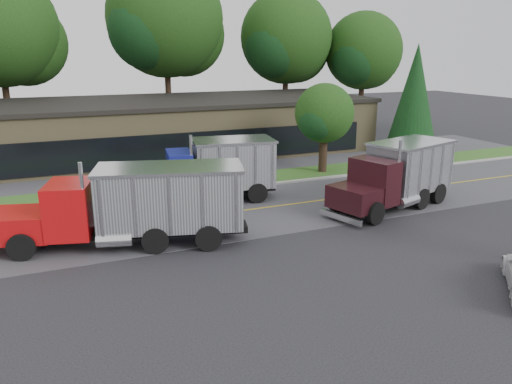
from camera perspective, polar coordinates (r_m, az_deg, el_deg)
ground at (r=17.69m, az=4.18°, el=-11.12°), size 140.00×140.00×0.00m
road at (r=25.41m, az=-5.13°, el=-2.62°), size 60.00×8.00×0.02m
center_line at (r=25.41m, az=-5.13°, el=-2.62°), size 60.00×0.12×0.01m
curb at (r=29.26m, az=-7.70°, el=-0.22°), size 60.00×0.30×0.12m
grass_verge at (r=30.94m, az=-8.60°, el=0.63°), size 60.00×3.40×0.03m
far_parking at (r=35.66m, az=-10.66°, el=2.55°), size 60.00×7.00×0.02m
strip_mall at (r=41.48m, az=-9.94°, el=7.24°), size 32.00×12.00×4.00m
tree_far_b at (r=48.18m, az=-27.20°, el=15.82°), size 10.35×9.74×14.76m
tree_far_c at (r=49.53m, az=-10.17°, el=18.35°), size 11.43×10.76×16.31m
tree_far_d at (r=52.63m, az=3.54°, el=16.74°), size 9.78×9.20×13.94m
tree_far_e at (r=54.97m, az=12.23°, el=15.10°), size 8.42×7.93×12.01m
evergreen_right at (r=42.19m, az=17.68°, el=10.65°), size 3.80×3.80×8.65m
tree_verge at (r=34.10m, az=7.86°, el=8.60°), size 4.21×3.96×6.00m
dump_truck_red at (r=21.58m, az=-13.50°, el=-1.31°), size 10.57×5.07×3.36m
dump_truck_blue at (r=27.49m, az=-4.75°, el=2.71°), size 7.70×3.68×3.36m
dump_truck_maroon at (r=27.29m, az=15.88°, el=2.06°), size 8.08×4.58×3.36m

